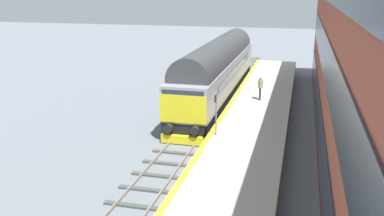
{
  "coord_description": "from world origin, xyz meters",
  "views": [
    {
      "loc": [
        6.1,
        -23.06,
        8.49
      ],
      "look_at": [
        0.2,
        -0.16,
        1.76
      ],
      "focal_mm": 40.04,
      "sensor_mm": 36.0,
      "label": 1
    }
  ],
  "objects": [
    {
      "name": "ground_plane",
      "position": [
        0.0,
        0.0,
        0.0
      ],
      "size": [
        140.0,
        140.0,
        0.0
      ],
      "primitive_type": "plane",
      "color": "slate",
      "rests_on": "ground"
    },
    {
      "name": "track_main",
      "position": [
        0.0,
        0.0,
        0.06
      ],
      "size": [
        2.5,
        60.0,
        0.15
      ],
      "color": "gray",
      "rests_on": "ground"
    },
    {
      "name": "station_platform",
      "position": [
        3.6,
        0.0,
        0.5
      ],
      "size": [
        4.0,
        44.0,
        1.01
      ],
      "color": "#B3AF9F",
      "rests_on": "ground"
    },
    {
      "name": "station_building",
      "position": [
        9.92,
        -0.81,
        5.12
      ],
      "size": [
        5.48,
        42.05,
        10.24
      ],
      "color": "#964331",
      "rests_on": "ground"
    },
    {
      "name": "diesel_locomotive",
      "position": [
        0.0,
        8.5,
        2.49
      ],
      "size": [
        2.74,
        20.27,
        4.68
      ],
      "color": "black",
      "rests_on": "ground"
    },
    {
      "name": "platform_number_sign",
      "position": [
        2.02,
        -2.25,
        2.42
      ],
      "size": [
        0.1,
        0.44,
        2.15
      ],
      "color": "slate",
      "rests_on": "station_platform"
    },
    {
      "name": "waiting_passenger",
      "position": [
        3.53,
        5.55,
        1.99
      ],
      "size": [
        0.35,
        0.51,
        1.64
      ],
      "rotation": [
        0.0,
        0.0,
        1.59
      ],
      "color": "#253134",
      "rests_on": "station_platform"
    }
  ]
}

